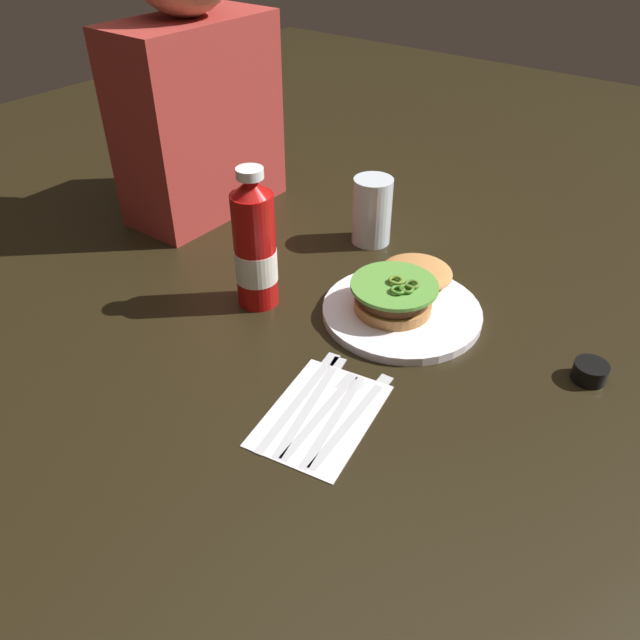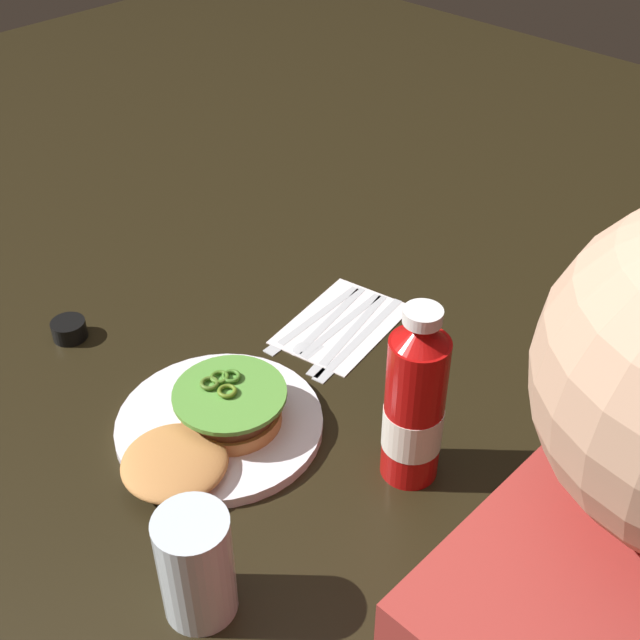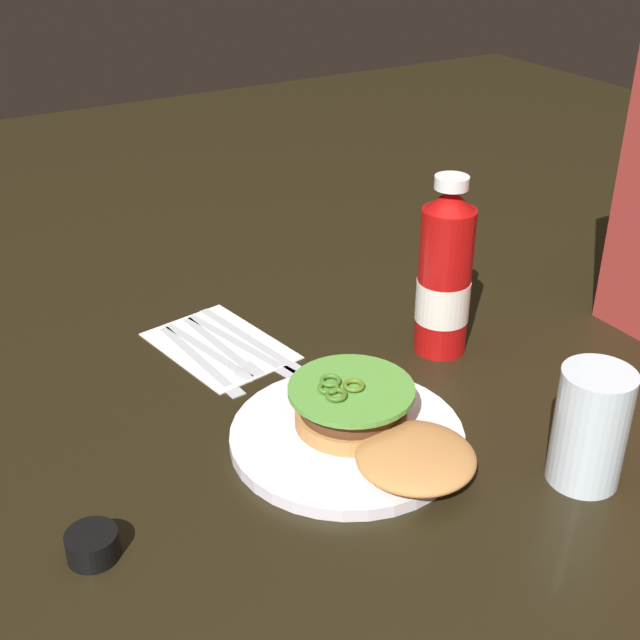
% 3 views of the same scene
% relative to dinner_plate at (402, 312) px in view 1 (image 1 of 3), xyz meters
% --- Properties ---
extents(ground_plane, '(3.00, 3.00, 0.00)m').
position_rel_dinner_plate_xyz_m(ground_plane, '(0.02, -0.01, -0.01)').
color(ground_plane, black).
extents(dinner_plate, '(0.25, 0.25, 0.01)m').
position_rel_dinner_plate_xyz_m(dinner_plate, '(0.00, 0.00, 0.00)').
color(dinner_plate, white).
rests_on(dinner_plate, ground_plane).
extents(burger_sandwich, '(0.22, 0.14, 0.05)m').
position_rel_dinner_plate_xyz_m(burger_sandwich, '(0.03, 0.02, 0.03)').
color(burger_sandwich, '#BC7D43').
rests_on(burger_sandwich, dinner_plate).
extents(ketchup_bottle, '(0.07, 0.07, 0.23)m').
position_rel_dinner_plate_xyz_m(ketchup_bottle, '(-0.11, 0.20, 0.09)').
color(ketchup_bottle, '#B10E0D').
rests_on(ketchup_bottle, ground_plane).
extents(water_glass, '(0.07, 0.07, 0.12)m').
position_rel_dinner_plate_xyz_m(water_glass, '(0.17, 0.17, 0.05)').
color(water_glass, silver).
rests_on(water_glass, ground_plane).
extents(condiment_cup, '(0.05, 0.05, 0.03)m').
position_rel_dinner_plate_xyz_m(condiment_cup, '(0.03, -0.28, 0.01)').
color(condiment_cup, black).
rests_on(condiment_cup, ground_plane).
extents(napkin, '(0.20, 0.16, 0.00)m').
position_rel_dinner_plate_xyz_m(napkin, '(-0.25, -0.03, -0.01)').
color(napkin, white).
rests_on(napkin, ground_plane).
extents(butter_knife, '(0.20, 0.03, 0.00)m').
position_rel_dinner_plate_xyz_m(butter_knife, '(-0.22, -0.07, -0.00)').
color(butter_knife, silver).
rests_on(butter_knife, napkin).
extents(spoon_utensil, '(0.18, 0.05, 0.00)m').
position_rel_dinner_plate_xyz_m(spoon_utensil, '(-0.22, -0.05, -0.00)').
color(spoon_utensil, silver).
rests_on(spoon_utensil, napkin).
extents(fork_utensil, '(0.18, 0.04, 0.00)m').
position_rel_dinner_plate_xyz_m(fork_utensil, '(-0.23, -0.03, -0.00)').
color(fork_utensil, silver).
rests_on(fork_utensil, napkin).
extents(table_knife, '(0.20, 0.06, 0.00)m').
position_rel_dinner_plate_xyz_m(table_knife, '(-0.23, -0.01, -0.00)').
color(table_knife, silver).
rests_on(table_knife, napkin).
extents(steak_knife, '(0.21, 0.05, 0.00)m').
position_rel_dinner_plate_xyz_m(steak_knife, '(-0.23, 0.01, -0.00)').
color(steak_knife, silver).
rests_on(steak_knife, napkin).
extents(diner_person, '(0.31, 0.18, 0.54)m').
position_rel_dinner_plate_xyz_m(diner_person, '(0.08, 0.51, 0.24)').
color(diner_person, '#A0302B').
rests_on(diner_person, ground_plane).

